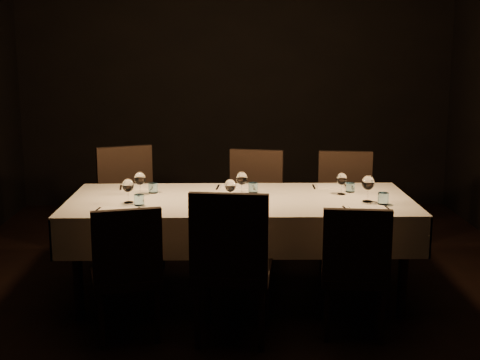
{
  "coord_description": "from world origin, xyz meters",
  "views": [
    {
      "loc": [
        -0.08,
        -4.79,
        1.85
      ],
      "look_at": [
        0.0,
        0.0,
        0.9
      ],
      "focal_mm": 50.0,
      "sensor_mm": 36.0,
      "label": 1
    }
  ],
  "objects_px": {
    "chair_near_center": "(231,260)",
    "chair_far_center": "(254,202)",
    "chair_near_right": "(355,265)",
    "chair_far_right": "(345,203)",
    "chair_near_left": "(126,267)",
    "dining_table": "(240,208)",
    "chair_far_left": "(129,201)"
  },
  "relations": [
    {
      "from": "chair_near_center",
      "to": "chair_far_right",
      "type": "distance_m",
      "value": 1.88
    },
    {
      "from": "dining_table",
      "to": "chair_near_right",
      "type": "bearing_deg",
      "value": -45.68
    },
    {
      "from": "chair_near_right",
      "to": "chair_far_right",
      "type": "xyz_separation_m",
      "value": [
        0.2,
        1.54,
        0.04
      ]
    },
    {
      "from": "chair_near_right",
      "to": "chair_far_center",
      "type": "distance_m",
      "value": 1.7
    },
    {
      "from": "chair_far_center",
      "to": "chair_far_right",
      "type": "xyz_separation_m",
      "value": [
        0.79,
        -0.05,
        -0.0
      ]
    },
    {
      "from": "chair_near_center",
      "to": "chair_far_right",
      "type": "bearing_deg",
      "value": -114.11
    },
    {
      "from": "dining_table",
      "to": "chair_near_left",
      "type": "bearing_deg",
      "value": -134.04
    },
    {
      "from": "chair_near_left",
      "to": "chair_near_right",
      "type": "bearing_deg",
      "value": 166.08
    },
    {
      "from": "chair_far_left",
      "to": "chair_far_right",
      "type": "xyz_separation_m",
      "value": [
        1.87,
        -0.05,
        -0.02
      ]
    },
    {
      "from": "chair_far_center",
      "to": "dining_table",
      "type": "bearing_deg",
      "value": -86.76
    },
    {
      "from": "chair_near_center",
      "to": "chair_near_right",
      "type": "distance_m",
      "value": 0.79
    },
    {
      "from": "chair_near_right",
      "to": "chair_far_left",
      "type": "bearing_deg",
      "value": -36.5
    },
    {
      "from": "chair_near_center",
      "to": "chair_far_left",
      "type": "relative_size",
      "value": 0.99
    },
    {
      "from": "chair_near_center",
      "to": "chair_far_center",
      "type": "relative_size",
      "value": 1.03
    },
    {
      "from": "chair_near_left",
      "to": "chair_far_right",
      "type": "relative_size",
      "value": 0.92
    },
    {
      "from": "chair_near_right",
      "to": "chair_near_center",
      "type": "bearing_deg",
      "value": 11.46
    },
    {
      "from": "dining_table",
      "to": "chair_far_left",
      "type": "bearing_deg",
      "value": 138.04
    },
    {
      "from": "chair_near_left",
      "to": "chair_far_center",
      "type": "height_order",
      "value": "chair_far_center"
    },
    {
      "from": "dining_table",
      "to": "chair_near_center",
      "type": "distance_m",
      "value": 0.81
    },
    {
      "from": "chair_near_left",
      "to": "chair_near_center",
      "type": "distance_m",
      "value": 0.67
    },
    {
      "from": "chair_far_right",
      "to": "chair_far_center",
      "type": "bearing_deg",
      "value": -177.13
    },
    {
      "from": "chair_near_center",
      "to": "chair_near_right",
      "type": "xyz_separation_m",
      "value": [
        0.79,
        0.06,
        -0.06
      ]
    },
    {
      "from": "chair_near_right",
      "to": "chair_far_right",
      "type": "bearing_deg",
      "value": -90.28
    },
    {
      "from": "chair_near_right",
      "to": "chair_far_center",
      "type": "bearing_deg",
      "value": -62.73
    },
    {
      "from": "dining_table",
      "to": "chair_near_center",
      "type": "bearing_deg",
      "value": -94.9
    },
    {
      "from": "chair_near_center",
      "to": "chair_near_left",
      "type": "bearing_deg",
      "value": 3.93
    },
    {
      "from": "chair_near_right",
      "to": "dining_table",
      "type": "bearing_deg",
      "value": -38.55
    },
    {
      "from": "chair_far_left",
      "to": "chair_far_center",
      "type": "distance_m",
      "value": 1.08
    },
    {
      "from": "chair_far_center",
      "to": "chair_near_left",
      "type": "bearing_deg",
      "value": -106.0
    },
    {
      "from": "chair_far_center",
      "to": "chair_far_right",
      "type": "relative_size",
      "value": 1.01
    },
    {
      "from": "dining_table",
      "to": "chair_near_right",
      "type": "distance_m",
      "value": 1.05
    },
    {
      "from": "chair_far_center",
      "to": "chair_near_center",
      "type": "bearing_deg",
      "value": -84.78
    }
  ]
}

